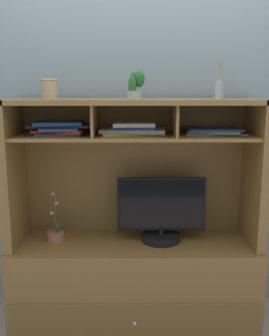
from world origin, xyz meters
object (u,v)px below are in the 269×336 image
magazine_stack_centre (60,128)px  ceramic_vase (49,89)px  media_console (134,257)px  magazine_stack_right (133,129)px  potted_succulent (135,87)px  potted_orchid (56,234)px  tv_monitor (161,215)px  magazine_stack_left (213,131)px  diffuser_bottle (219,89)px

magazine_stack_centre → ceramic_vase: (-0.05, -0.03, 0.24)m
media_console → magazine_stack_centre: 0.97m
magazine_stack_right → potted_succulent: 0.26m
potted_orchid → potted_succulent: potted_succulent is taller
tv_monitor → magazine_stack_left: magazine_stack_left is taller
magazine_stack_centre → magazine_stack_right: size_ratio=0.97×
magazine_stack_centre → tv_monitor: bearing=-1.0°
tv_monitor → media_console: bearing=-176.7°
magazine_stack_left → magazine_stack_centre: bearing=-179.7°
media_console → potted_orchid: size_ratio=4.76×
tv_monitor → potted_succulent: potted_succulent is taller
media_console → potted_orchid: 0.54m
tv_monitor → ceramic_vase: (-0.69, -0.02, 0.80)m
magazine_stack_left → magazine_stack_centre: size_ratio=0.97×
magazine_stack_left → magazine_stack_right: bearing=-177.6°
tv_monitor → magazine_stack_right: size_ratio=1.40×
media_console → magazine_stack_left: bearing=3.2°
tv_monitor → diffuser_bottle: size_ratio=2.33×
tv_monitor → ceramic_vase: 1.05m
magazine_stack_right → diffuser_bottle: bearing=-0.3°
potted_orchid → magazine_stack_left: bearing=0.4°
tv_monitor → diffuser_bottle: diffuser_bottle is taller
magazine_stack_left → magazine_stack_centre: magazine_stack_centre is taller
magazine_stack_centre → diffuser_bottle: size_ratio=1.61×
magazine_stack_right → magazine_stack_centre: bearing=178.0°
magazine_stack_centre → diffuser_bottle: diffuser_bottle is taller
potted_orchid → potted_succulent: size_ratio=1.96×
magazine_stack_left → potted_succulent: bearing=-177.3°
potted_orchid → magazine_stack_right: bearing=-1.6°
media_console → tv_monitor: bearing=3.3°
tv_monitor → magazine_stack_centre: (-0.64, 0.01, 0.56)m
magazine_stack_left → potted_succulent: 0.56m
media_console → magazine_stack_centre: size_ratio=4.01×
diffuser_bottle → potted_succulent: diffuser_bottle is taller
potted_succulent → diffuser_bottle: bearing=-0.1°
magazine_stack_right → potted_succulent: (0.01, -0.00, 0.26)m
potted_orchid → magazine_stack_centre: (0.06, 0.00, 0.70)m
potted_orchid → ceramic_vase: size_ratio=2.78×
magazine_stack_centre → potted_succulent: (0.47, -0.02, 0.25)m
magazine_stack_right → diffuser_bottle: 0.58m
media_console → magazine_stack_right: size_ratio=3.89×
potted_succulent → magazine_stack_left: bearing=2.7°
diffuser_bottle → tv_monitor: bearing=178.8°
potted_orchid → magazine_stack_right: 0.86m
magazine_stack_left → magazine_stack_right: 0.50m
tv_monitor → magazine_stack_centre: size_ratio=1.45×
media_console → potted_succulent: (0.00, 0.00, 1.10)m
potted_succulent → magazine_stack_centre: bearing=177.8°
magazine_stack_left → potted_succulent: potted_succulent is taller
potted_orchid → diffuser_bottle: 1.39m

